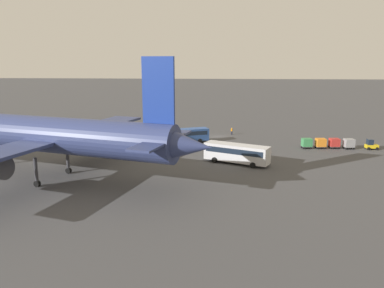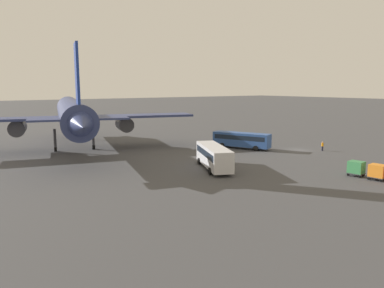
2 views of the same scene
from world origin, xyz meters
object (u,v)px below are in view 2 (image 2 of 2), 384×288
Objects in this scene: shuttle_bus_near at (241,139)px; cargo_cart_orange at (377,171)px; shuttle_bus_far at (214,155)px; airplane at (73,114)px; cargo_cart_green at (356,168)px; worker_person at (322,146)px.

cargo_cart_orange is at bearing 151.31° from shuttle_bus_near.
airplane is at bearing 44.98° from shuttle_bus_far.
shuttle_bus_far reaches higher than cargo_cart_orange.
cargo_cart_green is at bearing 150.26° from shuttle_bus_near.
airplane is 4.57× the size of shuttle_bus_far.
shuttle_bus_near is 15.28m from worker_person.
cargo_cart_orange is 1.00× the size of cargo_cart_green.
shuttle_bus_far is (-11.12, 15.89, 0.15)m from shuttle_bus_near.
cargo_cart_green is (-44.19, -23.92, -5.62)m from airplane.
worker_person is at bearing -37.04° from cargo_cart_orange.
shuttle_bus_near is at bearing -30.61° from shuttle_bus_far.
shuttle_bus_near reaches higher than cargo_cart_green.
shuttle_bus_far is at bearing 90.49° from worker_person.
shuttle_bus_far is 6.66× the size of worker_person.
airplane reaches higher than shuttle_bus_near.
shuttle_bus_near is 5.21× the size of cargo_cart_orange.
shuttle_bus_near is 5.21× the size of cargo_cart_green.
shuttle_bus_far is 5.25× the size of cargo_cart_green.
airplane is 32.91m from shuttle_bus_near.
cargo_cart_green is at bearing 4.15° from cargo_cart_orange.
shuttle_bus_far reaches higher than worker_person.
shuttle_bus_near is at bearing -108.77° from airplane.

